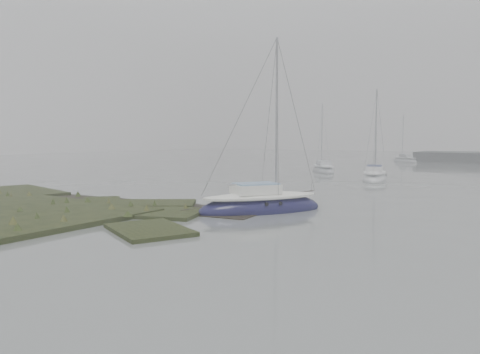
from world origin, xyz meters
name	(u,v)px	position (x,y,z in m)	size (l,w,h in m)	color
ground	(382,176)	(0.00, 30.00, 0.00)	(160.00, 160.00, 0.00)	slate
sailboat_main	(261,206)	(1.49, 5.94, 0.28)	(5.22, 6.39, 8.90)	#13123A
sailboat_white	(374,177)	(0.86, 25.14, 0.25)	(3.33, 6.07, 8.15)	white
sailboat_far_a	(323,170)	(-6.54, 31.60, 0.24)	(4.71, 5.32, 7.59)	#A7ABB1
sailboat_far_c	(405,160)	(-4.64, 56.29, 0.23)	(5.00, 4.73, 7.32)	#B9BEC3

